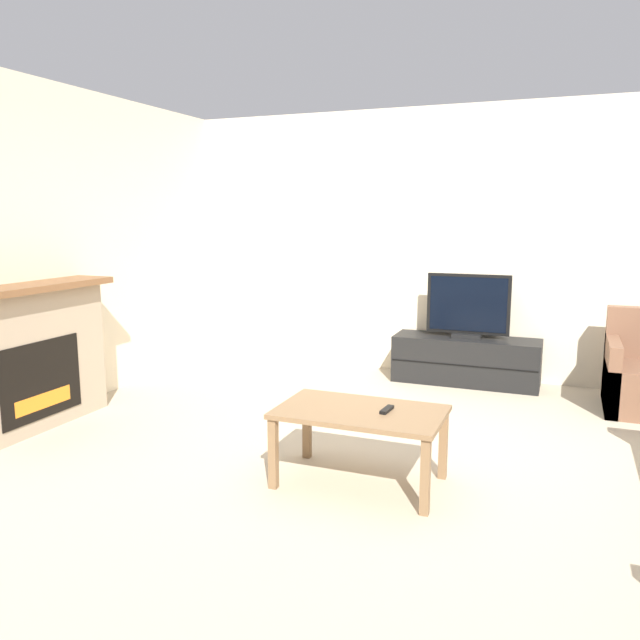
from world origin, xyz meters
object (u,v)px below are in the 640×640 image
object	(u,v)px
tv_stand	(466,360)
remote	(387,410)
fireplace	(26,357)
tv	(468,308)
coffee_table	(360,419)

from	to	relation	value
tv_stand	remote	bearing A→B (deg)	-91.95
fireplace	tv	size ratio (longest dim) A/B	1.90
coffee_table	fireplace	bearing A→B (deg)	-179.76
fireplace	remote	bearing A→B (deg)	0.83
tv	coffee_table	world-z (taller)	tv
fireplace	coffee_table	size ratio (longest dim) A/B	1.50
fireplace	coffee_table	bearing A→B (deg)	0.24
tv_stand	tv	bearing A→B (deg)	-90.00
remote	tv_stand	bearing A→B (deg)	92.73
tv	tv_stand	bearing A→B (deg)	90.00
tv_stand	tv	distance (m)	0.52
tv_stand	tv	xyz separation A→B (m)	(-0.00, -0.00, 0.52)
coffee_table	remote	size ratio (longest dim) A/B	6.58
tv_stand	remote	distance (m)	2.58
remote	fireplace	bearing A→B (deg)	-174.49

